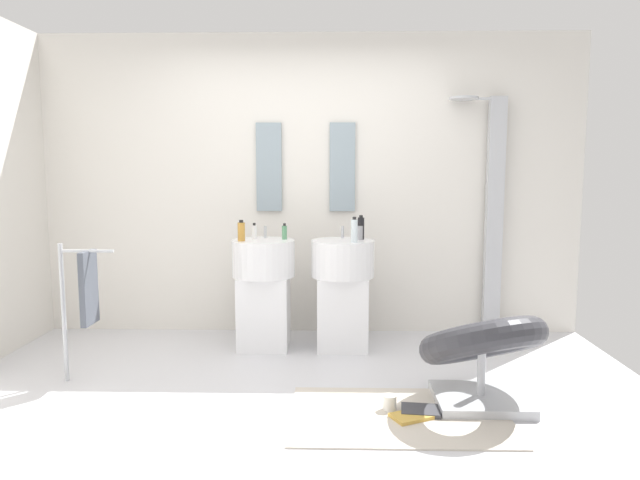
{
  "coord_description": "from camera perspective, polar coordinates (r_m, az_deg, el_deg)",
  "views": [
    {
      "loc": [
        0.25,
        -3.46,
        1.44
      ],
      "look_at": [
        0.15,
        0.55,
        0.95
      ],
      "focal_mm": 32.45,
      "sensor_mm": 36.0,
      "label": 1
    }
  ],
  "objects": [
    {
      "name": "soap_bottle_amber",
      "position": [
        4.59,
        -7.77,
        0.85
      ],
      "size": [
        0.06,
        0.06,
        0.17
      ],
      "color": "#C68C38",
      "rests_on": "pedestal_sink_left"
    },
    {
      "name": "lounge_chair",
      "position": [
        3.73,
        15.7,
        -10.32
      ],
      "size": [
        1.03,
        1.03,
        0.65
      ],
      "color": "#B7BABF",
      "rests_on": "ground_plane"
    },
    {
      "name": "coffee_mug",
      "position": [
        3.62,
        6.89,
        -15.6
      ],
      "size": [
        0.08,
        0.08,
        0.09
      ],
      "primitive_type": "cylinder",
      "color": "white",
      "rests_on": "area_rug"
    },
    {
      "name": "pedestal_sink_left",
      "position": [
        4.7,
        -5.56,
        -4.75
      ],
      "size": [
        0.5,
        0.5,
        0.98
      ],
      "color": "white",
      "rests_on": "ground_plane"
    },
    {
      "name": "area_rug",
      "position": [
        3.57,
        7.86,
        -16.78
      ],
      "size": [
        1.28,
        0.83,
        0.01
      ],
      "primitive_type": "cube",
      "color": "beige",
      "rests_on": "ground_plane"
    },
    {
      "name": "ground_plane",
      "position": [
        3.77,
        -2.58,
        -15.85
      ],
      "size": [
        4.8,
        3.6,
        0.04
      ],
      "primitive_type": "cube",
      "color": "silver"
    },
    {
      "name": "rear_partition",
      "position": [
        5.12,
        -1.38,
        5.39
      ],
      "size": [
        4.8,
        0.1,
        2.6
      ],
      "primitive_type": "cube",
      "color": "silver",
      "rests_on": "ground_plane"
    },
    {
      "name": "soap_bottle_green",
      "position": [
        4.67,
        -3.52,
        0.78
      ],
      "size": [
        0.04,
        0.04,
        0.13
      ],
      "color": "#59996B",
      "rests_on": "pedestal_sink_left"
    },
    {
      "name": "magazine_charcoal",
      "position": [
        3.62,
        9.9,
        -16.24
      ],
      "size": [
        0.25,
        0.2,
        0.02
      ],
      "primitive_type": "cube",
      "rotation": [
        0.0,
        0.0,
        -0.12
      ],
      "color": "#38383D",
      "rests_on": "area_rug"
    },
    {
      "name": "magazine_ochre",
      "position": [
        3.54,
        9.11,
        -16.76
      ],
      "size": [
        0.28,
        0.24,
        0.02
      ],
      "primitive_type": "cube",
      "rotation": [
        0.0,
        0.0,
        0.46
      ],
      "color": "gold",
      "rests_on": "area_rug"
    },
    {
      "name": "vanity_mirror_right",
      "position": [
        5.04,
        2.22,
        7.19
      ],
      "size": [
        0.22,
        0.03,
        0.76
      ],
      "primitive_type": "cube",
      "color": "#8C9EA8"
    },
    {
      "name": "pedestal_sink_right",
      "position": [
        4.67,
        2.24,
        -4.81
      ],
      "size": [
        0.5,
        0.5,
        0.98
      ],
      "color": "white",
      "rests_on": "ground_plane"
    },
    {
      "name": "soap_bottle_grey",
      "position": [
        4.64,
        3.95,
        0.76
      ],
      "size": [
        0.05,
        0.05,
        0.13
      ],
      "color": "#99999E",
      "rests_on": "pedestal_sink_right"
    },
    {
      "name": "soap_bottle_black",
      "position": [
        4.66,
        4.06,
        1.17
      ],
      "size": [
        0.05,
        0.05,
        0.2
      ],
      "color": "black",
      "rests_on": "pedestal_sink_right"
    },
    {
      "name": "shower_column",
      "position": [
        5.19,
        16.64,
        2.68
      ],
      "size": [
        0.49,
        0.24,
        2.05
      ],
      "color": "#B7BABF",
      "rests_on": "ground_plane"
    },
    {
      "name": "soap_bottle_clear",
      "position": [
        4.47,
        3.4,
        0.94
      ],
      "size": [
        0.05,
        0.05,
        0.2
      ],
      "color": "silver",
      "rests_on": "pedestal_sink_right"
    },
    {
      "name": "soap_bottle_white",
      "position": [
        4.74,
        -6.5,
        0.83
      ],
      "size": [
        0.04,
        0.04,
        0.13
      ],
      "color": "white",
      "rests_on": "pedestal_sink_left"
    },
    {
      "name": "vanity_mirror_left",
      "position": [
        5.08,
        -5.05,
        7.17
      ],
      "size": [
        0.22,
        0.03,
        0.76
      ],
      "primitive_type": "cube",
      "color": "#8C9EA8"
    },
    {
      "name": "towel_rack",
      "position": [
        4.21,
        -22.19,
        -4.66
      ],
      "size": [
        0.37,
        0.22,
        0.95
      ],
      "color": "#B7BABF",
      "rests_on": "ground_plane"
    }
  ]
}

